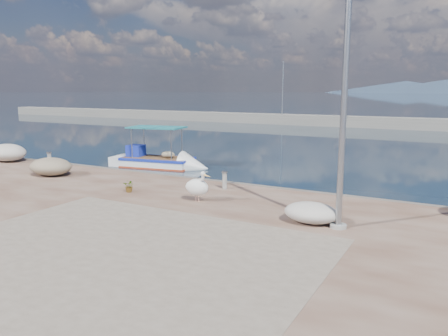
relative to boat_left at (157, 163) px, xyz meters
The scene contains 12 objects.
ground 11.09m from the boat_left, 51.56° to the right, with size 1400.00×1400.00×0.00m, color #162635.
quay_patch 14.10m from the boat_left, 55.96° to the right, with size 9.00×7.00×0.01m, color gray.
breakwater 32.07m from the boat_left, 77.59° to the left, with size 120.00×2.20×7.50m.
boat_left is the anchor object (origin of this frame).
pelican 9.83m from the boat_left, 44.45° to the right, with size 1.10×0.69×1.04m.
lamp_post 14.36m from the boat_left, 32.10° to the right, with size 0.44×0.96×7.00m.
bollard_near 8.41m from the boat_left, 34.94° to the right, with size 0.22×0.22×0.66m.
bollard_far 5.49m from the boat_left, 121.14° to the right, with size 0.23×0.23×0.69m.
potted_plant 8.10m from the boat_left, 59.14° to the right, with size 0.41×0.35×0.45m, color #33722D.
net_pile_d 13.21m from the boat_left, 33.61° to the right, with size 1.51×1.13×0.57m, color silver.
net_pile_b 6.25m from the boat_left, 98.67° to the right, with size 1.94×1.51×0.76m, color tan.
net_pile_a 7.63m from the boat_left, 142.22° to the right, with size 2.18×1.59×0.89m, color silver.
Camera 1 is at (7.64, -9.98, 4.13)m, focal length 35.00 mm.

